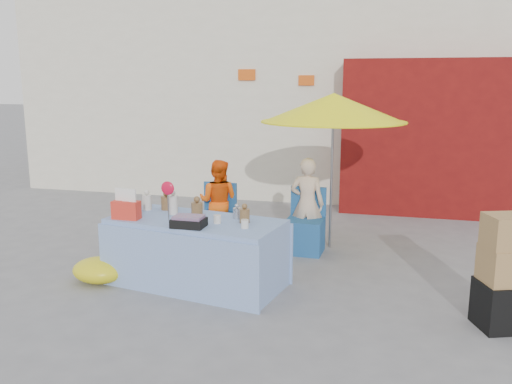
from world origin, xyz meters
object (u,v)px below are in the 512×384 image
(market_table, at_px, (196,251))
(vendor_orange, at_px, (218,202))
(umbrella, at_px, (333,108))
(box_stack, at_px, (507,277))
(chair_right, at_px, (305,233))
(chair_left, at_px, (216,227))
(vendor_beige, at_px, (307,204))

(market_table, xyz_separation_m, vendor_orange, (-0.26, 1.60, 0.20))
(umbrella, distance_m, box_stack, 3.11)
(chair_right, xyz_separation_m, umbrella, (0.30, 0.28, 1.64))
(market_table, xyz_separation_m, chair_right, (0.99, 1.46, -0.13))
(chair_left, relative_size, box_stack, 0.79)
(chair_left, relative_size, chair_right, 1.00)
(chair_left, xyz_separation_m, vendor_beige, (1.25, 0.13, 0.37))
(chair_left, bearing_deg, vendor_beige, 8.03)
(chair_left, distance_m, chair_right, 1.25)
(vendor_orange, relative_size, vendor_beige, 0.94)
(chair_right, distance_m, umbrella, 1.69)
(chair_left, relative_size, vendor_beige, 0.68)
(chair_left, height_order, box_stack, box_stack)
(market_table, height_order, chair_right, market_table)
(vendor_orange, bearing_deg, vendor_beige, -178.10)
(vendor_beige, relative_size, umbrella, 0.60)
(chair_right, bearing_deg, vendor_beige, 92.13)
(chair_right, height_order, box_stack, box_stack)
(chair_right, height_order, vendor_orange, vendor_orange)
(vendor_orange, height_order, box_stack, vendor_orange)
(vendor_orange, height_order, vendor_beige, vendor_beige)
(umbrella, bearing_deg, chair_left, -169.61)
(market_table, bearing_deg, chair_left, 110.37)
(umbrella, bearing_deg, vendor_orange, -174.47)
(market_table, relative_size, box_stack, 1.93)
(vendor_orange, bearing_deg, chair_right, 175.78)
(chair_right, bearing_deg, umbrella, 45.41)
(market_table, relative_size, vendor_beige, 1.66)
(market_table, bearing_deg, vendor_orange, 109.56)
(umbrella, bearing_deg, box_stack, -48.14)
(vendor_orange, xyz_separation_m, box_stack, (3.40, -1.92, -0.09))
(chair_left, xyz_separation_m, box_stack, (3.40, -1.78, 0.24))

